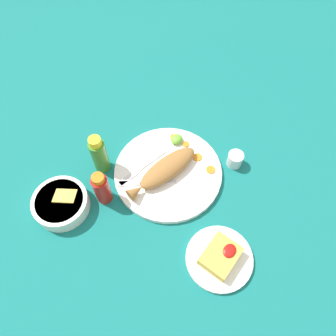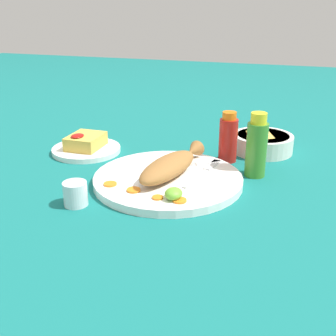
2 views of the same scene
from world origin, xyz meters
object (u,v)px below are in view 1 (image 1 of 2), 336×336
at_px(main_plate, 168,173).
at_px(hot_sauce_bottle_red, 102,188).
at_px(fork_far, 140,170).
at_px(fork_near, 143,183).
at_px(hot_sauce_bottle_green, 99,155).
at_px(side_plate_fries, 219,259).
at_px(guacamole_bowl, 61,203).
at_px(salt_cup, 235,160).
at_px(fried_fish, 165,170).

height_order(main_plate, hot_sauce_bottle_red, hot_sauce_bottle_red).
bearing_deg(main_plate, fork_far, 124.33).
relative_size(fork_near, hot_sauce_bottle_green, 0.96).
bearing_deg(side_plate_fries, hot_sauce_bottle_red, 97.61).
relative_size(main_plate, side_plate_fries, 1.83).
bearing_deg(side_plate_fries, guacamole_bowl, 108.07).
xyz_separation_m(fork_near, salt_cup, (0.25, -0.19, 0.00)).
height_order(fried_fish, side_plate_fries, fried_fish).
relative_size(fork_far, side_plate_fries, 0.97).
relative_size(fork_far, hot_sauce_bottle_red, 1.38).
bearing_deg(hot_sauce_bottle_red, main_plate, -29.62).
xyz_separation_m(fork_far, salt_cup, (0.22, -0.23, 0.00)).
bearing_deg(hot_sauce_bottle_green, fork_far, -63.23).
bearing_deg(guacamole_bowl, fried_fish, -33.81).
bearing_deg(hot_sauce_bottle_green, main_plate, -60.04).
bearing_deg(hot_sauce_bottle_green, side_plate_fries, -93.25).
distance_m(main_plate, fork_near, 0.09).
bearing_deg(salt_cup, fork_near, 142.92).
bearing_deg(side_plate_fries, fork_near, 80.68).
height_order(fork_near, hot_sauce_bottle_red, hot_sauce_bottle_red).
relative_size(fork_near, fork_far, 0.82).
height_order(fork_near, guacamole_bowl, guacamole_bowl).
xyz_separation_m(fork_far, side_plate_fries, (-0.08, -0.36, -0.01)).
xyz_separation_m(salt_cup, side_plate_fries, (-0.30, -0.13, -0.02)).
distance_m(fork_far, guacamole_bowl, 0.26).
xyz_separation_m(fork_far, guacamole_bowl, (-0.24, 0.11, 0.01)).
distance_m(main_plate, hot_sauce_bottle_red, 0.22).
bearing_deg(hot_sauce_bottle_green, fried_fish, -62.60).
bearing_deg(main_plate, fried_fish, 167.52).
bearing_deg(salt_cup, main_plate, 137.54).
distance_m(hot_sauce_bottle_red, side_plate_fries, 0.40).
xyz_separation_m(hot_sauce_bottle_green, salt_cup, (0.27, -0.34, -0.05)).
xyz_separation_m(fried_fish, fork_far, (-0.04, 0.07, -0.02)).
bearing_deg(side_plate_fries, hot_sauce_bottle_green, 86.75).
xyz_separation_m(fried_fish, hot_sauce_bottle_green, (-0.10, 0.18, 0.03)).
bearing_deg(fork_near, main_plate, -153.41).
xyz_separation_m(fork_near, side_plate_fries, (-0.05, -0.32, -0.01)).
bearing_deg(hot_sauce_bottle_red, guacamole_bowl, 141.28).
bearing_deg(salt_cup, fork_far, 133.71).
xyz_separation_m(fork_far, hot_sauce_bottle_green, (-0.06, 0.11, 0.05)).
height_order(fork_far, salt_cup, salt_cup).
relative_size(fork_far, salt_cup, 3.61).
height_order(fork_near, salt_cup, salt_cup).
bearing_deg(side_plate_fries, main_plate, 64.55).
relative_size(hot_sauce_bottle_red, salt_cup, 2.62).
relative_size(fork_near, salt_cup, 2.97).
distance_m(hot_sauce_bottle_green, salt_cup, 0.44).
distance_m(fork_far, salt_cup, 0.31).
distance_m(main_plate, hot_sauce_bottle_green, 0.23).
height_order(fork_near, hot_sauce_bottle_green, hot_sauce_bottle_green).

